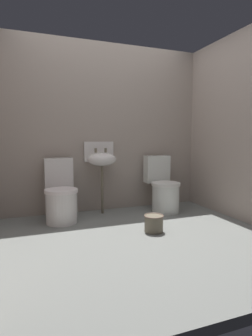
% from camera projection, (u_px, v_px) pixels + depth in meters
% --- Properties ---
extents(ground_plane, '(3.31, 2.81, 0.08)m').
position_uv_depth(ground_plane, '(136.00, 240.00, 2.87)').
color(ground_plane, slate).
extents(wall_back, '(3.31, 0.10, 2.36)m').
position_uv_depth(wall_back, '(103.00, 128.00, 3.91)').
color(wall_back, '#9F9085').
rests_on(wall_back, ground).
extents(wall_right, '(0.10, 2.61, 2.36)m').
position_uv_depth(wall_right, '(246.00, 126.00, 3.36)').
color(wall_right, '#A49589').
rests_on(wall_right, ground).
extents(toilet_left, '(0.41, 0.60, 0.78)m').
position_uv_depth(toilet_left, '(61.00, 196.00, 3.40)').
color(toilet_left, white).
rests_on(toilet_left, ground).
extents(toilet_right, '(0.41, 0.60, 0.78)m').
position_uv_depth(toilet_right, '(163.00, 188.00, 3.89)').
color(toilet_right, white).
rests_on(toilet_right, ground).
extents(sink, '(0.42, 0.35, 0.99)m').
position_uv_depth(sink, '(101.00, 159.00, 3.73)').
color(sink, '#6B624F').
rests_on(sink, ground).
extents(bucket, '(0.22, 0.22, 0.19)m').
position_uv_depth(bucket, '(154.00, 223.00, 3.01)').
color(bucket, '#6B624F').
rests_on(bucket, ground).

